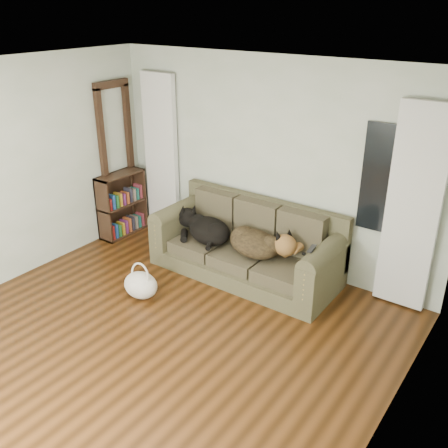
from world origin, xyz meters
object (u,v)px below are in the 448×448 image
Objects in this scene: tote_bag at (141,285)px; bookshelf at (122,201)px; dog_black_lab at (207,230)px; dog_shepherd at (258,244)px; sofa at (245,242)px.

tote_bag is 0.46× the size of bookshelf.
dog_black_lab is 0.95× the size of dog_shepherd.
sofa is 2.11m from bookshelf.
dog_shepherd is 0.79× the size of bookshelf.
dog_shepherd is 1.45m from tote_bag.
dog_black_lab is 1.64× the size of tote_bag.
sofa is at bearing 58.92° from tote_bag.
dog_shepherd is (0.75, 0.02, 0.01)m from dog_black_lab.
bookshelf is at bearing -179.53° from sofa.
tote_bag is (-0.68, -1.13, -0.29)m from sofa.
dog_black_lab is 1.13m from tote_bag.
dog_black_lab is 0.75m from dog_shepherd.
bookshelf reaches higher than tote_bag.
bookshelf is (-2.32, 0.01, 0.01)m from dog_shepherd.
dog_shepherd is (0.21, -0.03, 0.04)m from sofa.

